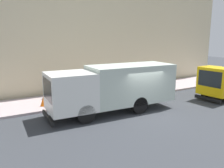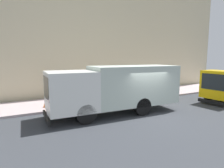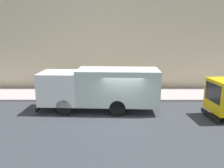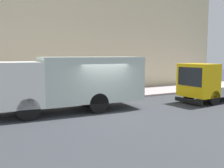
{
  "view_description": "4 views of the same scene",
  "coord_description": "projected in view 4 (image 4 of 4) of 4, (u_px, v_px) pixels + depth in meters",
  "views": [
    {
      "loc": [
        -10.41,
        8.28,
        4.49
      ],
      "look_at": [
        1.45,
        1.38,
        1.66
      ],
      "focal_mm": 36.15,
      "sensor_mm": 36.0,
      "label": 1
    },
    {
      "loc": [
        -8.63,
        6.94,
        3.34
      ],
      "look_at": [
        1.43,
        1.58,
        1.75
      ],
      "focal_mm": 30.36,
      "sensor_mm": 36.0,
      "label": 2
    },
    {
      "loc": [
        -13.54,
        0.65,
        5.23
      ],
      "look_at": [
        1.46,
        0.68,
        1.74
      ],
      "focal_mm": 36.08,
      "sensor_mm": 36.0,
      "label": 3
    },
    {
      "loc": [
        -11.74,
        5.75,
        2.96
      ],
      "look_at": [
        0.77,
        -0.86,
        1.35
      ],
      "focal_mm": 41.46,
      "sensor_mm": 36.0,
      "label": 4
    }
  ],
  "objects": [
    {
      "name": "large_utility_truck",
      "position": [
        69.0,
        81.0,
        13.38
      ],
      "size": [
        2.71,
        8.04,
        2.84
      ],
      "rotation": [
        0.0,
        0.0,
        -0.04
      ],
      "color": "white",
      "rests_on": "ground"
    },
    {
      "name": "small_flatbed_truck",
      "position": [
        208.0,
        84.0,
        16.21
      ],
      "size": [
        2.49,
        5.13,
        2.42
      ],
      "rotation": [
        0.0,
        0.0,
        0.08
      ],
      "color": "yellow",
      "rests_on": "ground"
    },
    {
      "name": "street_sign_post",
      "position": [
        71.0,
        76.0,
        15.86
      ],
      "size": [
        0.44,
        0.08,
        2.52
      ],
      "color": "#4C5156",
      "rests_on": "sidewalk"
    },
    {
      "name": "ground",
      "position": [
        104.0,
        112.0,
        13.31
      ],
      "size": [
        80.0,
        80.0,
        0.0
      ],
      "primitive_type": "plane",
      "color": "#36393F"
    },
    {
      "name": "building_facade",
      "position": [
        61.0,
        25.0,
        19.1
      ],
      "size": [
        0.5,
        30.0,
        10.31
      ],
      "primitive_type": "cube",
      "color": "beige",
      "rests_on": "ground"
    },
    {
      "name": "sidewalk",
      "position": [
        73.0,
        97.0,
        17.59
      ],
      "size": [
        3.75,
        30.0,
        0.14
      ],
      "primitive_type": "cube",
      "color": "#B5A3A4",
      "rests_on": "ground"
    },
    {
      "name": "pedestrian_walking",
      "position": [
        9.0,
        85.0,
        16.46
      ],
      "size": [
        0.43,
        0.43,
        1.7
      ],
      "rotation": [
        0.0,
        0.0,
        2.96
      ],
      "color": "black",
      "rests_on": "sidewalk"
    }
  ]
}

